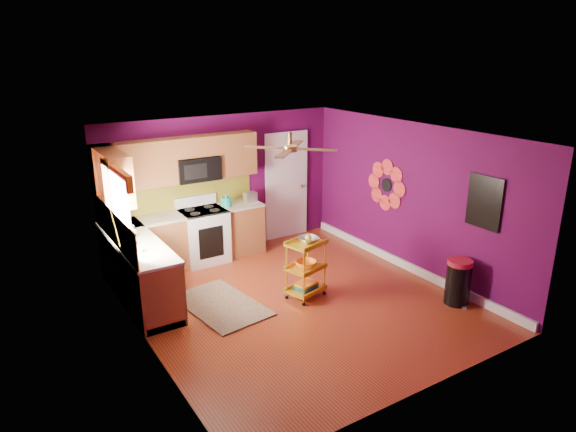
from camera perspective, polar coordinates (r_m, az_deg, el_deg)
ground at (r=7.80m, az=1.01°, el=-9.43°), size 5.00×5.00×0.00m
room_envelope at (r=7.20m, az=1.26°, el=2.21°), size 4.54×5.04×2.52m
lower_cabinets at (r=8.58m, az=-13.31°, el=-4.06°), size 2.81×2.31×0.94m
electric_range at (r=9.13m, az=-9.37°, el=-2.09°), size 0.76×0.66×1.13m
upper_cabinetry at (r=8.54m, az=-14.11°, el=5.38°), size 2.80×2.30×1.26m
left_window at (r=7.25m, az=-18.52°, el=2.22°), size 0.08×1.35×1.08m
panel_door at (r=10.05m, az=-0.20°, el=3.29°), size 0.95×0.11×2.15m
right_wall_art at (r=8.39m, az=15.22°, el=2.57°), size 0.04×2.74×1.04m
ceiling_fan at (r=7.20m, az=0.23°, el=7.59°), size 1.01×1.01×0.26m
shag_rug at (r=7.73m, az=-7.44°, el=-9.77°), size 1.10×1.60×0.02m
rolling_cart at (r=7.72m, az=2.05°, el=-5.56°), size 0.63×0.53×0.99m
trash_can at (r=7.99m, az=18.38°, el=-6.96°), size 0.47×0.47×0.69m
teal_kettle at (r=9.13m, az=-6.88°, el=1.59°), size 0.18×0.18×0.21m
toaster at (r=9.36m, az=-4.22°, el=2.13°), size 0.22×0.15×0.18m
soap_bottle_a at (r=7.63m, az=-16.87°, el=-2.42°), size 0.08×0.08×0.18m
soap_bottle_b at (r=7.95m, az=-16.89°, el=-1.61°), size 0.14×0.14×0.17m
counter_dish at (r=8.29m, az=-17.56°, el=-1.28°), size 0.25×0.25×0.06m
counter_cup at (r=7.36m, az=-16.09°, el=-3.50°), size 0.11×0.11×0.09m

